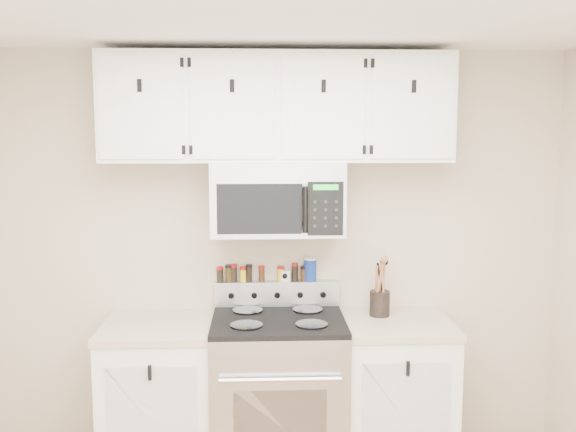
% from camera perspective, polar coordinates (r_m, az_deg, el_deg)
% --- Properties ---
extents(back_wall, '(3.50, 0.01, 2.50)m').
position_cam_1_polar(back_wall, '(3.97, -1.00, -3.59)').
color(back_wall, '#BCA98D').
rests_on(back_wall, floor).
extents(range, '(0.76, 0.65, 1.10)m').
position_cam_1_polar(range, '(3.89, -0.85, -15.60)').
color(range, '#B7B7BA').
rests_on(range, floor).
extents(base_cabinet_left, '(0.64, 0.62, 0.92)m').
position_cam_1_polar(base_cabinet_left, '(3.96, -11.27, -15.70)').
color(base_cabinet_left, white).
rests_on(base_cabinet_left, floor).
extents(base_cabinet_right, '(0.64, 0.62, 0.92)m').
position_cam_1_polar(base_cabinet_right, '(4.00, 9.45, -15.45)').
color(base_cabinet_right, white).
rests_on(base_cabinet_right, floor).
extents(microwave, '(0.76, 0.44, 0.42)m').
position_cam_1_polar(microwave, '(3.73, -0.93, 1.59)').
color(microwave, '#9E9EA3').
rests_on(microwave, back_wall).
extents(upper_cabinets, '(2.00, 0.35, 0.62)m').
position_cam_1_polar(upper_cabinets, '(3.73, -0.97, 9.60)').
color(upper_cabinets, white).
rests_on(upper_cabinets, back_wall).
extents(utensil_crock, '(0.12, 0.12, 0.35)m').
position_cam_1_polar(utensil_crock, '(3.90, 8.15, -7.52)').
color(utensil_crock, black).
rests_on(utensil_crock, base_cabinet_right).
extents(kitchen_timer, '(0.07, 0.06, 0.07)m').
position_cam_1_polar(kitchen_timer, '(3.96, -0.31, -5.34)').
color(kitchen_timer, white).
rests_on(kitchen_timer, range).
extents(salt_canister, '(0.08, 0.08, 0.14)m').
position_cam_1_polar(salt_canister, '(3.96, 1.98, -4.77)').
color(salt_canister, navy).
rests_on(salt_canister, range).
extents(spice_jar_0, '(0.04, 0.04, 0.09)m').
position_cam_1_polar(spice_jar_0, '(3.96, -6.07, -5.16)').
color(spice_jar_0, black).
rests_on(spice_jar_0, range).
extents(spice_jar_1, '(0.05, 0.05, 0.10)m').
position_cam_1_polar(spice_jar_1, '(3.96, -5.26, -5.08)').
color(spice_jar_1, '#39280D').
rests_on(spice_jar_1, range).
extents(spice_jar_2, '(0.05, 0.05, 0.11)m').
position_cam_1_polar(spice_jar_2, '(3.96, -4.87, -5.06)').
color(spice_jar_2, black).
rests_on(spice_jar_2, range).
extents(spice_jar_3, '(0.04, 0.04, 0.09)m').
position_cam_1_polar(spice_jar_3, '(3.96, -4.02, -5.18)').
color(spice_jar_3, yellow).
rests_on(spice_jar_3, range).
extents(spice_jar_4, '(0.04, 0.04, 0.11)m').
position_cam_1_polar(spice_jar_4, '(3.96, -3.49, -5.07)').
color(spice_jar_4, black).
rests_on(spice_jar_4, range).
extents(spice_jar_5, '(0.04, 0.04, 0.10)m').
position_cam_1_polar(spice_jar_5, '(3.96, -2.36, -5.13)').
color(spice_jar_5, '#3F220F').
rests_on(spice_jar_5, range).
extents(spice_jar_6, '(0.05, 0.05, 0.09)m').
position_cam_1_polar(spice_jar_6, '(3.96, -0.65, -5.14)').
color(spice_jar_6, yellow).
rests_on(spice_jar_6, range).
extents(spice_jar_7, '(0.04, 0.04, 0.11)m').
position_cam_1_polar(spice_jar_7, '(3.96, 0.61, -5.00)').
color(spice_jar_7, black).
rests_on(spice_jar_7, range).
extents(spice_jar_8, '(0.04, 0.04, 0.09)m').
position_cam_1_polar(spice_jar_8, '(3.97, 1.41, -5.13)').
color(spice_jar_8, '#432310').
rests_on(spice_jar_8, range).
extents(spice_jar_9, '(0.04, 0.04, 0.10)m').
position_cam_1_polar(spice_jar_9, '(3.97, 2.19, -5.10)').
color(spice_jar_9, gold).
rests_on(spice_jar_9, range).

